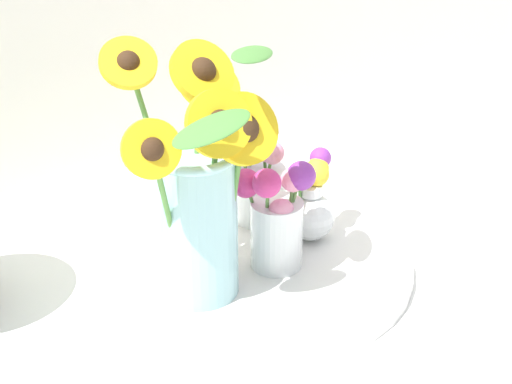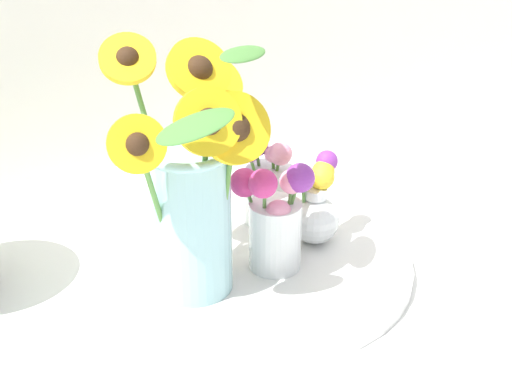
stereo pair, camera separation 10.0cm
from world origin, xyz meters
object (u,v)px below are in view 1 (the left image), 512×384
vase_bulb_right (312,203)px  vase_small_back (259,183)px  vase_small_center (276,218)px  serving_tray (256,262)px  mason_jar_sunflowers (199,195)px

vase_bulb_right → vase_small_back: vase_small_back is taller
vase_small_back → vase_small_center: bearing=-108.6°
vase_small_center → vase_bulb_right: vase_small_center is taller
vase_small_center → vase_small_back: 0.14m
serving_tray → vase_bulb_right: size_ratio=3.29×
serving_tray → mason_jar_sunflowers: size_ratio=1.33×
serving_tray → vase_small_back: size_ratio=3.04×
serving_tray → mason_jar_sunflowers: bearing=-162.0°
mason_jar_sunflowers → vase_small_back: 0.22m
serving_tray → vase_small_center: (0.02, -0.03, 0.09)m
serving_tray → vase_bulb_right: bearing=7.0°
vase_bulb_right → vase_small_back: size_ratio=0.92×
serving_tray → vase_small_center: bearing=-63.2°
mason_jar_sunflowers → vase_bulb_right: (0.20, 0.05, -0.09)m
mason_jar_sunflowers → vase_small_center: (0.12, 0.00, -0.07)m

